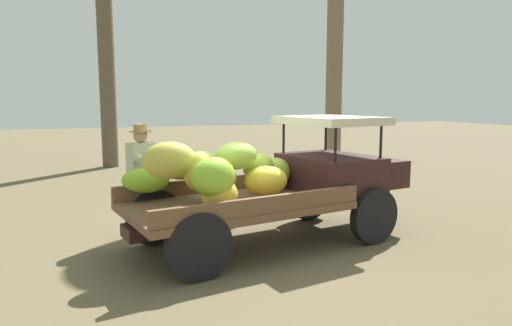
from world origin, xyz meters
TOP-DOWN VIEW (x-y plane):
  - ground_plane at (0.00, 0.00)m, footprint 60.00×60.00m
  - truck at (0.37, -0.10)m, footprint 4.63×2.42m
  - farmer at (-1.42, 0.94)m, footprint 0.57×0.53m
  - loose_banana_bunch at (-0.01, 2.10)m, footprint 0.45×0.69m

SIDE VIEW (x-z plane):
  - ground_plane at x=0.00m, z-range 0.00..0.00m
  - loose_banana_bunch at x=-0.01m, z-range 0.00..0.36m
  - truck at x=0.37m, z-range 0.01..1.86m
  - farmer at x=-1.42m, z-range 0.12..1.87m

